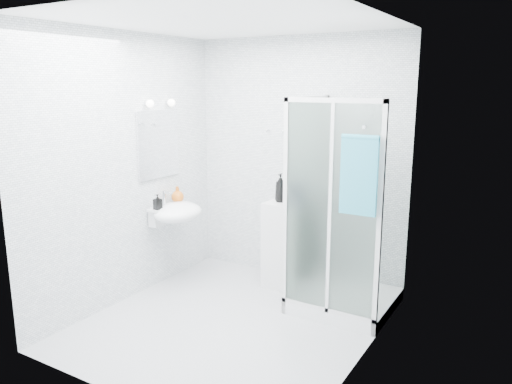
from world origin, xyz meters
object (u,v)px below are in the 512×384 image
Objects in this scene: shampoo_bottle_b at (294,191)px; soap_dispenser_orange at (178,194)px; wall_basin at (176,213)px; soap_dispenser_black at (158,202)px; shampoo_bottle_a at (280,188)px; shower_enclosure at (335,264)px; hand_towel at (359,173)px; storage_cabinet at (285,244)px.

shampoo_bottle_b reaches higher than soap_dispenser_orange.
wall_basin is 0.25m from soap_dispenser_black.
wall_basin is 1.12m from shampoo_bottle_a.
shower_enclosure reaches higher than wall_basin.
wall_basin is 3.24× the size of soap_dispenser_orange.
wall_basin is at bearing -57.11° from soap_dispenser_orange.
shampoo_bottle_a is 1.87× the size of soap_dispenser_black.
hand_towel reaches higher than soap_dispenser_black.
shower_enclosure is 3.57× the size of wall_basin.
hand_towel is (0.99, -0.65, 0.95)m from storage_cabinet.
shampoo_bottle_b is at bearing 17.99° from soap_dispenser_orange.
shower_enclosure is 11.58× the size of soap_dispenser_orange.
wall_basin is at bearing -148.10° from storage_cabinet.
wall_basin is 1.20m from storage_cabinet.
shampoo_bottle_a is at bearing 161.82° from shower_enclosure.
shower_enclosure is 12.71× the size of soap_dispenser_black.
hand_towel is 3.79× the size of soap_dispenser_orange.
soap_dispenser_orange is 0.35m from soap_dispenser_black.
wall_basin is 0.25m from soap_dispenser_orange.
storage_cabinet is 5.81× the size of soap_dispenser_black.
wall_basin is at bearing -149.70° from shampoo_bottle_a.
shower_enclosure reaches higher than soap_dispenser_orange.
storage_cabinet is 1.27m from soap_dispenser_orange.
soap_dispenser_black is at bearing -143.89° from shampoo_bottle_a.
soap_dispenser_orange is at bearing -157.53° from storage_cabinet.
soap_dispenser_black is (-2.07, -0.10, -0.47)m from hand_towel.
shampoo_bottle_b is (0.10, -0.01, 0.59)m from storage_cabinet.
wall_basin is 3.56× the size of soap_dispenser_black.
shampoo_bottle_a reaches higher than soap_dispenser_black.
wall_basin is at bearing -169.19° from shower_enclosure.
shower_enclosure is 0.97m from shampoo_bottle_a.
shampoo_bottle_a is at bearing 148.83° from hand_towel.
storage_cabinet is (-0.66, 0.24, 0.01)m from shower_enclosure.
soap_dispenser_orange is at bearing -162.01° from shampoo_bottle_b.
soap_dispenser_black is (-1.07, -0.75, 0.48)m from storage_cabinet.
storage_cabinet is 3.44× the size of shampoo_bottle_b.
shampoo_bottle_b reaches higher than storage_cabinet.
shampoo_bottle_b is at bearing 32.38° from soap_dispenser_black.
soap_dispenser_orange is (-1.10, -0.40, 0.49)m from storage_cabinet.
soap_dispenser_orange reaches higher than storage_cabinet.
soap_dispenser_black reaches higher than storage_cabinet.
wall_basin is 1.25m from shampoo_bottle_b.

